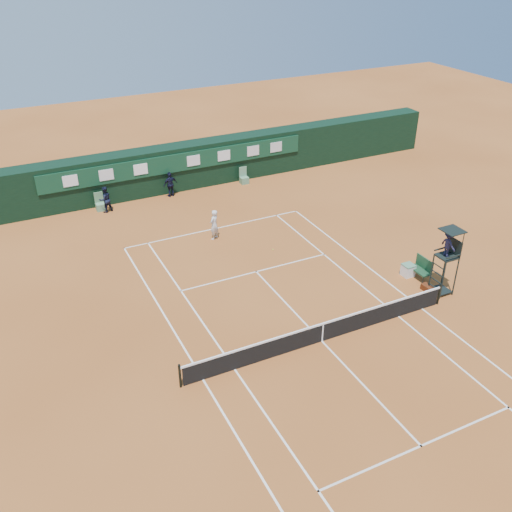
{
  "coord_description": "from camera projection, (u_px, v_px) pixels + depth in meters",
  "views": [
    {
      "loc": [
        -11.12,
        -16.21,
        15.34
      ],
      "look_at": [
        -0.21,
        6.0,
        1.2
      ],
      "focal_mm": 40.0,
      "sensor_mm": 36.0,
      "label": 1
    }
  ],
  "objects": [
    {
      "name": "ground",
      "position": [
        322.0,
        341.0,
        24.5
      ],
      "size": [
        90.0,
        90.0,
        0.0
      ],
      "primitive_type": "plane",
      "color": "#A85B27",
      "rests_on": "ground"
    },
    {
      "name": "court_lines",
      "position": [
        322.0,
        341.0,
        24.49
      ],
      "size": [
        11.05,
        23.85,
        0.01
      ],
      "color": "silver",
      "rests_on": "ground"
    },
    {
      "name": "tennis_net",
      "position": [
        323.0,
        332.0,
        24.24
      ],
      "size": [
        12.9,
        0.1,
        1.1
      ],
      "color": "black",
      "rests_on": "ground"
    },
    {
      "name": "back_wall",
      "position": [
        175.0,
        167.0,
        38.35
      ],
      "size": [
        40.0,
        1.65,
        3.0
      ],
      "color": "black",
      "rests_on": "ground"
    },
    {
      "name": "linesman_chair_left",
      "position": [
        100.0,
        205.0,
        35.86
      ],
      "size": [
        0.55,
        0.5,
        1.15
      ],
      "color": "#60936C",
      "rests_on": "ground"
    },
    {
      "name": "linesman_chair_right",
      "position": [
        244.0,
        179.0,
        39.69
      ],
      "size": [
        0.55,
        0.5,
        1.15
      ],
      "color": "#598864",
      "rests_on": "ground"
    },
    {
      "name": "umpire_chair",
      "position": [
        448.0,
        249.0,
        26.57
      ],
      "size": [
        0.96,
        0.95,
        3.42
      ],
      "color": "black",
      "rests_on": "ground"
    },
    {
      "name": "player_bench",
      "position": [
        422.0,
        267.0,
        28.71
      ],
      "size": [
        0.56,
        1.2,
        1.1
      ],
      "color": "#183C24",
      "rests_on": "ground"
    },
    {
      "name": "tennis_bag",
      "position": [
        429.0,
        289.0,
        27.79
      ],
      "size": [
        0.4,
        0.82,
        0.3
      ],
      "primitive_type": "cube",
      "rotation": [
        0.0,
        0.0,
        0.06
      ],
      "color": "black",
      "rests_on": "ground"
    },
    {
      "name": "cooler",
      "position": [
        408.0,
        270.0,
        29.01
      ],
      "size": [
        0.57,
        0.57,
        0.65
      ],
      "color": "white",
      "rests_on": "ground"
    },
    {
      "name": "tennis_ball",
      "position": [
        273.0,
        250.0,
        31.47
      ],
      "size": [
        0.07,
        0.07,
        0.07
      ],
      "primitive_type": "sphere",
      "color": "#C8DF34",
      "rests_on": "ground"
    },
    {
      "name": "player",
      "position": [
        214.0,
        225.0,
        32.22
      ],
      "size": [
        0.78,
        0.72,
        1.78
      ],
      "primitive_type": "imported",
      "rotation": [
        0.0,
        0.0,
        3.73
      ],
      "color": "silver",
      "rests_on": "ground"
    },
    {
      "name": "ball_kid_left",
      "position": [
        105.0,
        199.0,
        35.39
      ],
      "size": [
        0.95,
        0.82,
        1.67
      ],
      "primitive_type": "imported",
      "rotation": [
        0.0,
        0.0,
        3.4
      ],
      "color": "black",
      "rests_on": "ground"
    },
    {
      "name": "ball_kid_right",
      "position": [
        170.0,
        184.0,
        37.46
      ],
      "size": [
        1.06,
        0.61,
        1.7
      ],
      "primitive_type": "imported",
      "rotation": [
        0.0,
        0.0,
        3.35
      ],
      "color": "black",
      "rests_on": "ground"
    }
  ]
}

